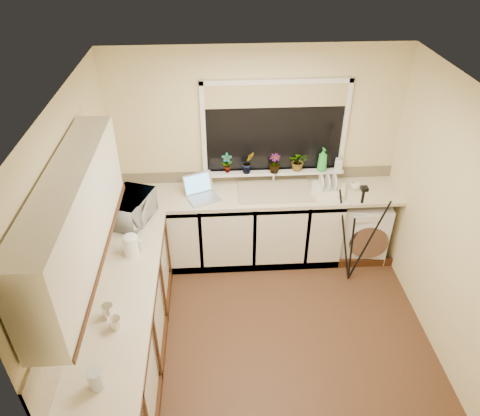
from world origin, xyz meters
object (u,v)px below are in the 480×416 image
object	(u,v)px
soap_bottle_clear	(339,162)
tripod	(356,236)
washing_machine	(362,227)
dish_rack	(328,190)
plant_a	(227,163)
cup_left	(115,323)
kettle	(131,246)
plant_b	(248,162)
steel_jar	(108,311)
glass_jug	(96,379)
microwave	(131,208)
plant_d	(298,161)
laptop	(201,192)
soap_bottle_green	(323,160)
plant_c	(274,163)
cup_back	(355,186)

from	to	relation	value
soap_bottle_clear	tripod	bearing A→B (deg)	-83.56
washing_machine	dish_rack	xyz separation A→B (m)	(-0.48, -0.02, 0.55)
plant_a	cup_left	world-z (taller)	plant_a
kettle	dish_rack	xyz separation A→B (m)	(2.05, 0.94, -0.07)
tripod	cup_left	size ratio (longest dim) A/B	11.57
kettle	plant_b	xyz separation A→B (m)	(1.16, 1.18, 0.19)
kettle	plant_b	bearing A→B (deg)	45.40
washing_machine	tripod	distance (m)	0.58
steel_jar	glass_jug	bearing A→B (deg)	-87.21
microwave	plant_d	bearing A→B (deg)	-50.34
dish_rack	microwave	distance (m)	2.16
kettle	dish_rack	size ratio (longest dim) A/B	0.51
plant_b	cup_left	bearing A→B (deg)	-119.67
dish_rack	steel_jar	size ratio (longest dim) A/B	3.04
microwave	plant_b	bearing A→B (deg)	-43.24
dish_rack	plant_b	distance (m)	0.95
glass_jug	soap_bottle_clear	xyz separation A→B (m)	(2.25, 2.57, 0.17)
washing_machine	steel_jar	size ratio (longest dim) A/B	6.23
laptop	soap_bottle_green	xyz separation A→B (m)	(1.37, 0.23, 0.23)
washing_machine	glass_jug	distance (m)	3.53
kettle	soap_bottle_green	bearing A→B (deg)	30.41
microwave	soap_bottle_green	world-z (taller)	soap_bottle_green
laptop	plant_d	xyz separation A→B (m)	(1.11, 0.26, 0.20)
kettle	microwave	xyz separation A→B (m)	(-0.07, 0.55, 0.05)
plant_b	plant_d	xyz separation A→B (m)	(0.57, 0.03, -0.01)
soap_bottle_green	plant_c	bearing A→B (deg)	-179.55
dish_rack	plant_d	bearing A→B (deg)	157.19
steel_jar	cup_left	world-z (taller)	steel_jar
washing_machine	laptop	world-z (taller)	laptop
glass_jug	plant_a	bearing A→B (deg)	69.30
dish_rack	glass_jug	world-z (taller)	glass_jug
glass_jug	tripod	bearing A→B (deg)	38.80
washing_machine	glass_jug	bearing A→B (deg)	-130.54
microwave	laptop	bearing A→B (deg)	-40.79
dish_rack	plant_d	world-z (taller)	plant_d
microwave	plant_c	size ratio (longest dim) A/B	2.28
kettle	soap_bottle_clear	distance (m)	2.51
washing_machine	tripod	size ratio (longest dim) A/B	0.61
kettle	plant_c	distance (m)	1.88
dish_rack	plant_b	bearing A→B (deg)	-177.69
kettle	glass_jug	bearing A→B (deg)	-92.09
plant_c	cup_left	bearing A→B (deg)	-125.61
soap_bottle_clear	cup_left	xyz separation A→B (m)	(-2.21, -2.07, -0.19)
microwave	cup_back	distance (m)	2.47
kettle	cup_left	world-z (taller)	kettle
washing_machine	soap_bottle_green	xyz separation A→B (m)	(-0.52, 0.21, 0.81)
tripod	glass_jug	distance (m)	3.01
washing_machine	laptop	bearing A→B (deg)	-172.30
cup_left	plant_c	bearing A→B (deg)	54.39
cup_back	soap_bottle_green	bearing A→B (deg)	152.63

